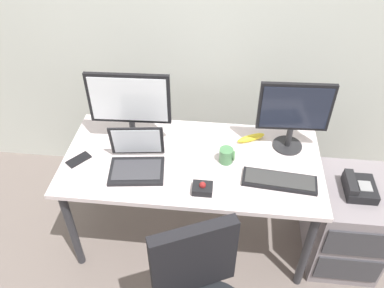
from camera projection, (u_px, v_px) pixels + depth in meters
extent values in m
plane|color=#6F635D|center=(192.00, 232.00, 2.81)|extent=(8.00, 8.00, 0.00)
cube|color=silver|center=(192.00, 161.00, 2.36)|extent=(1.53, 0.74, 0.03)
cylinder|color=#2D2D33|center=(72.00, 229.00, 2.41)|extent=(0.05, 0.05, 0.67)
cylinder|color=#2D2D33|center=(307.00, 250.00, 2.30)|extent=(0.05, 0.05, 0.67)
cylinder|color=#2D2D33|center=(101.00, 160.00, 2.88)|extent=(0.05, 0.05, 0.67)
cylinder|color=#2D2D33|center=(297.00, 175.00, 2.77)|extent=(0.05, 0.05, 0.67)
cube|color=gray|center=(345.00, 222.00, 2.50)|extent=(0.42, 0.52, 0.60)
cube|color=#38383D|center=(360.00, 245.00, 2.21)|extent=(0.38, 0.01, 0.21)
cube|color=#38383D|center=(348.00, 270.00, 2.38)|extent=(0.38, 0.01, 0.21)
cube|color=black|center=(360.00, 188.00, 2.27)|extent=(0.17, 0.20, 0.06)
cube|color=black|center=(351.00, 182.00, 2.24)|extent=(0.05, 0.18, 0.04)
cube|color=gray|center=(365.00, 186.00, 2.24)|extent=(0.07, 0.08, 0.01)
cube|color=black|center=(194.00, 259.00, 1.78)|extent=(0.39, 0.22, 0.42)
cylinder|color=#262628|center=(134.00, 139.00, 2.48)|extent=(0.18, 0.18, 0.01)
cylinder|color=#262628|center=(133.00, 130.00, 2.44)|extent=(0.04, 0.04, 0.13)
cube|color=black|center=(129.00, 99.00, 2.29)|extent=(0.48, 0.04, 0.33)
cube|color=white|center=(128.00, 100.00, 2.27)|extent=(0.45, 0.02, 0.29)
cylinder|color=#262628|center=(287.00, 145.00, 2.44)|extent=(0.18, 0.18, 0.01)
cylinder|color=#262628|center=(289.00, 137.00, 2.39)|extent=(0.04, 0.04, 0.13)
cube|color=black|center=(295.00, 107.00, 2.25)|extent=(0.42, 0.04, 0.31)
cube|color=#1E2333|center=(296.00, 109.00, 2.24)|extent=(0.39, 0.02, 0.27)
cube|color=black|center=(279.00, 181.00, 2.20)|extent=(0.42, 0.17, 0.02)
cube|color=#353535|center=(280.00, 179.00, 2.19)|extent=(0.39, 0.15, 0.01)
cube|color=black|center=(137.00, 171.00, 2.26)|extent=(0.33, 0.26, 0.02)
cube|color=#38383D|center=(137.00, 170.00, 2.25)|extent=(0.29, 0.20, 0.00)
cube|color=black|center=(137.00, 141.00, 2.28)|extent=(0.31, 0.09, 0.22)
cube|color=silver|center=(137.00, 141.00, 2.28)|extent=(0.28, 0.07, 0.19)
cube|color=black|center=(202.00, 188.00, 2.14)|extent=(0.11, 0.09, 0.04)
sphere|color=maroon|center=(203.00, 185.00, 2.13)|extent=(0.04, 0.04, 0.04)
cylinder|color=#4B8251|center=(226.00, 155.00, 2.31)|extent=(0.08, 0.08, 0.09)
torus|color=#4E814D|center=(234.00, 156.00, 2.30)|extent=(0.01, 0.06, 0.06)
cube|color=black|center=(79.00, 160.00, 2.34)|extent=(0.14, 0.15, 0.01)
ellipsoid|color=yellow|center=(251.00, 138.00, 2.47)|extent=(0.19, 0.13, 0.04)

